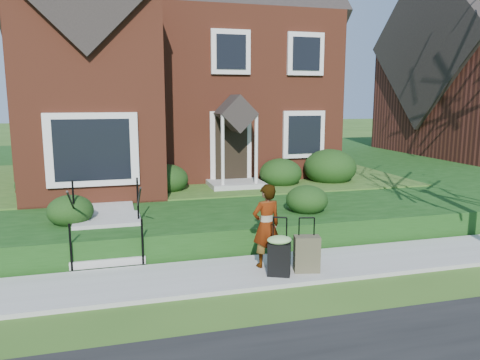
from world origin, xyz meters
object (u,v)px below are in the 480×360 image
object	(u,v)px
front_steps	(108,233)
suitcase_olive	(307,254)
woman	(266,226)
suitcase_black	(279,253)

from	to	relation	value
front_steps	suitcase_olive	distance (m)	4.16
woman	suitcase_olive	distance (m)	0.91
front_steps	suitcase_black	world-z (taller)	front_steps
woman	suitcase_black	bearing A→B (deg)	86.41
front_steps	suitcase_olive	bearing A→B (deg)	-31.60
woman	suitcase_black	xyz separation A→B (m)	(0.07, -0.52, -0.38)
front_steps	woman	size ratio (longest dim) A/B	1.27
front_steps	suitcase_black	distance (m)	3.73
suitcase_black	suitcase_olive	distance (m)	0.57
suitcase_black	suitcase_olive	xyz separation A→B (m)	(0.56, 0.06, -0.08)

